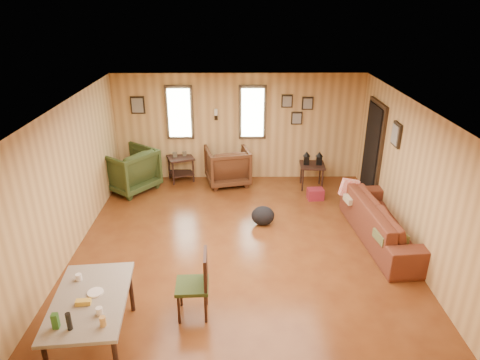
# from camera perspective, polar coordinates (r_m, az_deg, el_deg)

# --- Properties ---
(room) EXTENTS (5.54, 6.04, 2.44)m
(room) POSITION_cam_1_polar(r_m,az_deg,el_deg) (7.05, 1.39, 0.76)
(room) COLOR brown
(room) RESTS_ON ground
(sofa) EXTENTS (0.90, 2.46, 0.94)m
(sofa) POSITION_cam_1_polar(r_m,az_deg,el_deg) (7.73, 19.35, -4.51)
(sofa) COLOR brown
(sofa) RESTS_ON ground
(recliner_brown) EXTENTS (1.06, 1.02, 0.92)m
(recliner_brown) POSITION_cam_1_polar(r_m,az_deg,el_deg) (9.52, -1.70, 2.15)
(recliner_brown) COLOR #4A2916
(recliner_brown) RESTS_ON ground
(recliner_green) EXTENTS (1.33, 1.34, 1.01)m
(recliner_green) POSITION_cam_1_polar(r_m,az_deg,el_deg) (9.49, -14.57, 1.57)
(recliner_green) COLOR #32411D
(recliner_green) RESTS_ON ground
(end_table) EXTENTS (0.69, 0.66, 0.70)m
(end_table) POSITION_cam_1_polar(r_m,az_deg,el_deg) (9.79, -7.90, 2.10)
(end_table) COLOR black
(end_table) RESTS_ON ground
(side_table) EXTENTS (0.56, 0.56, 0.84)m
(side_table) POSITION_cam_1_polar(r_m,az_deg,el_deg) (9.40, 9.63, 2.22)
(side_table) COLOR black
(side_table) RESTS_ON ground
(cooler) EXTENTS (0.34, 0.26, 0.23)m
(cooler) POSITION_cam_1_polar(r_m,az_deg,el_deg) (9.03, 10.01, -1.85)
(cooler) COLOR maroon
(cooler) RESTS_ON ground
(backpack) EXTENTS (0.48, 0.39, 0.37)m
(backpack) POSITION_cam_1_polar(r_m,az_deg,el_deg) (7.91, 3.06, -4.77)
(backpack) COLOR black
(backpack) RESTS_ON ground
(sofa_pillows) EXTENTS (0.70, 1.89, 0.39)m
(sofa_pillows) POSITION_cam_1_polar(r_m,az_deg,el_deg) (7.64, 16.89, -4.20)
(sofa_pillows) COLOR brown
(sofa_pillows) RESTS_ON sofa
(dining_table) EXTENTS (0.96, 1.47, 0.92)m
(dining_table) POSITION_cam_1_polar(r_m,az_deg,el_deg) (5.43, -19.37, -15.28)
(dining_table) COLOR gray
(dining_table) RESTS_ON ground
(dining_chair) EXTENTS (0.44, 0.44, 0.94)m
(dining_chair) POSITION_cam_1_polar(r_m,az_deg,el_deg) (5.70, -5.69, -13.24)
(dining_chair) COLOR #32411D
(dining_chair) RESTS_ON ground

